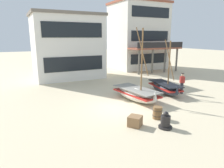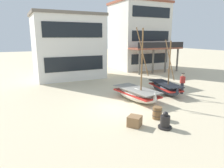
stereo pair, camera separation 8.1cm
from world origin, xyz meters
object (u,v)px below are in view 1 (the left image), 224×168
fishing_boat_centre_large (165,87)px  harbor_building_main (68,46)px  fisherman_by_hull (182,83)px  wooden_barrel (157,113)px  cargo_crate (135,121)px  harbor_building_annex (138,36)px  capstan_winch (165,122)px  fishing_boat_near_left (136,94)px

fishing_boat_centre_large → harbor_building_main: size_ratio=0.57×
fisherman_by_hull → wooden_barrel: 6.20m
cargo_crate → harbor_building_annex: bearing=56.3°
capstan_winch → harbor_building_annex: (10.30, 18.23, 4.33)m
fishing_boat_centre_large → cargo_crate: 7.01m
fishing_boat_centre_large → harbor_building_main: harbor_building_main is taller
fisherman_by_hull → cargo_crate: 7.79m
fishing_boat_near_left → harbor_building_main: size_ratio=0.69×
fishing_boat_near_left → wooden_barrel: 3.50m
fisherman_by_hull → harbor_building_annex: 15.00m
fisherman_by_hull → cargo_crate: bearing=-152.2°
capstan_winch → harbor_building_annex: 21.38m
capstan_winch → harbor_building_annex: bearing=60.5°
wooden_barrel → cargo_crate: (-1.67, -0.27, -0.08)m
wooden_barrel → harbor_building_annex: (9.88, 17.07, 4.32)m
harbor_building_annex → fisherman_by_hull: bearing=-108.8°
capstan_winch → cargo_crate: (-1.25, 0.89, -0.07)m
fishing_boat_centre_large → wooden_barrel: (-3.93, -3.93, -0.15)m
fisherman_by_hull → harbor_building_main: harbor_building_main is taller
fishing_boat_centre_large → cargo_crate: bearing=-143.1°
cargo_crate → capstan_winch: bearing=-35.4°
fishing_boat_near_left → capstan_winch: 4.73m
fishing_boat_centre_large → capstan_winch: (-4.35, -5.10, -0.16)m
fishing_boat_centre_large → cargo_crate: (-5.61, -4.20, -0.23)m
wooden_barrel → capstan_winch: bearing=-109.8°
harbor_building_main → fishing_boat_centre_large: bearing=-63.3°
fishing_boat_centre_large → wooden_barrel: 5.57m
fishing_boat_centre_large → wooden_barrel: bearing=-135.0°
wooden_barrel → cargo_crate: 1.70m
fishing_boat_centre_large → wooden_barrel: size_ratio=6.21×
fisherman_by_hull → capstan_winch: size_ratio=1.90×
fishing_boat_centre_large → harbor_building_annex: size_ratio=0.46×
harbor_building_annex → cargo_crate: bearing=-123.7°
capstan_winch → cargo_crate: 1.54m
fishing_boat_near_left → capstan_winch: fishing_boat_near_left is taller
capstan_winch → cargo_crate: size_ratio=1.36×
fisherman_by_hull → cargo_crate: fisherman_by_hull is taller
harbor_building_main → fishing_boat_near_left: bearing=-79.1°
harbor_building_main → harbor_building_annex: harbor_building_annex is taller
fisherman_by_hull → wooden_barrel: bearing=-147.2°
fishing_boat_near_left → harbor_building_annex: bearing=56.5°
fisherman_by_hull → fishing_boat_centre_large: bearing=155.2°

